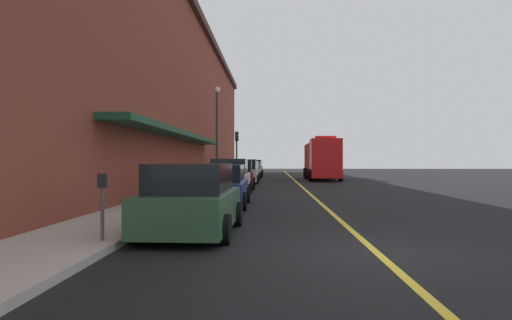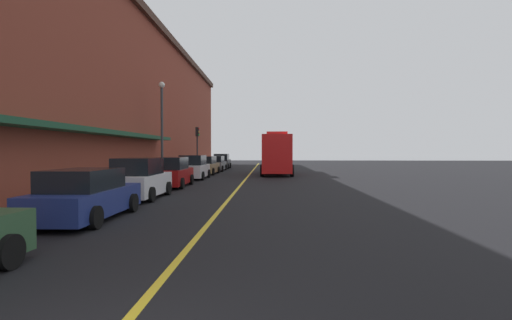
{
  "view_description": "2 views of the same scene",
  "coord_description": "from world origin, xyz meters",
  "px_view_note": "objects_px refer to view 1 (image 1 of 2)",
  "views": [
    {
      "loc": [
        -1.98,
        -8.48,
        1.75
      ],
      "look_at": [
        -2.85,
        16.12,
        1.75
      ],
      "focal_mm": 31.15,
      "sensor_mm": 36.0,
      "label": 1
    },
    {
      "loc": [
        1.77,
        -3.28,
        2.13
      ],
      "look_at": [
        0.82,
        23.89,
        1.47
      ],
      "focal_mm": 26.5,
      "sensor_mm": 36.0,
      "label": 2
    }
  ],
  "objects_px": {
    "parked_car_6": "(252,170)",
    "fire_truck": "(321,160)",
    "parking_meter_0": "(195,176)",
    "parked_car_0": "(192,201)",
    "street_lamp_left": "(217,124)",
    "traffic_light_near": "(237,145)",
    "parked_car_1": "(221,187)",
    "parked_car_3": "(239,175)",
    "parked_car_7": "(254,168)",
    "parking_meter_1": "(102,195)",
    "parked_car_2": "(230,178)",
    "parked_car_5": "(249,171)",
    "parked_car_4": "(245,172)"
  },
  "relations": [
    {
      "from": "parked_car_5",
      "to": "parked_car_2",
      "type": "bearing_deg",
      "value": -178.78
    },
    {
      "from": "parked_car_6",
      "to": "parked_car_5",
      "type": "bearing_deg",
      "value": 179.91
    },
    {
      "from": "parked_car_1",
      "to": "fire_truck",
      "type": "relative_size",
      "value": 0.49
    },
    {
      "from": "parked_car_6",
      "to": "parked_car_2",
      "type": "bearing_deg",
      "value": -179.65
    },
    {
      "from": "parked_car_4",
      "to": "parked_car_6",
      "type": "xyz_separation_m",
      "value": [
        0.01,
        11.46,
        -0.09
      ]
    },
    {
      "from": "parked_car_1",
      "to": "parked_car_4",
      "type": "height_order",
      "value": "parked_car_4"
    },
    {
      "from": "parked_car_5",
      "to": "parking_meter_1",
      "type": "bearing_deg",
      "value": 178.75
    },
    {
      "from": "parked_car_4",
      "to": "parking_meter_1",
      "type": "bearing_deg",
      "value": 176.58
    },
    {
      "from": "parked_car_1",
      "to": "traffic_light_near",
      "type": "xyz_separation_m",
      "value": [
        -1.41,
        25.46,
        2.41
      ]
    },
    {
      "from": "parked_car_1",
      "to": "fire_truck",
      "type": "bearing_deg",
      "value": -15.78
    },
    {
      "from": "parked_car_1",
      "to": "traffic_light_near",
      "type": "height_order",
      "value": "traffic_light_near"
    },
    {
      "from": "parked_car_4",
      "to": "parked_car_0",
      "type": "bearing_deg",
      "value": -179.99
    },
    {
      "from": "parked_car_2",
      "to": "traffic_light_near",
      "type": "relative_size",
      "value": 0.98
    },
    {
      "from": "fire_truck",
      "to": "street_lamp_left",
      "type": "xyz_separation_m",
      "value": [
        -8.41,
        -7.56,
        2.63
      ]
    },
    {
      "from": "parked_car_3",
      "to": "parking_meter_0",
      "type": "height_order",
      "value": "parked_car_3"
    },
    {
      "from": "parked_car_6",
      "to": "fire_truck",
      "type": "relative_size",
      "value": 0.51
    },
    {
      "from": "parked_car_4",
      "to": "parking_meter_1",
      "type": "height_order",
      "value": "parked_car_4"
    },
    {
      "from": "parked_car_0",
      "to": "parked_car_1",
      "type": "height_order",
      "value": "parked_car_0"
    },
    {
      "from": "parked_car_1",
      "to": "parked_car_4",
      "type": "distance_m",
      "value": 16.95
    },
    {
      "from": "parked_car_2",
      "to": "parked_car_7",
      "type": "bearing_deg",
      "value": -0.3
    },
    {
      "from": "parked_car_6",
      "to": "parked_car_1",
      "type": "bearing_deg",
      "value": -179.31
    },
    {
      "from": "parked_car_7",
      "to": "street_lamp_left",
      "type": "xyz_separation_m",
      "value": [
        -2.02,
        -18.25,
        3.58
      ]
    },
    {
      "from": "parked_car_2",
      "to": "parked_car_4",
      "type": "relative_size",
      "value": 0.93
    },
    {
      "from": "parked_car_1",
      "to": "parked_car_6",
      "type": "distance_m",
      "value": 28.4
    },
    {
      "from": "parked_car_5",
      "to": "parked_car_6",
      "type": "height_order",
      "value": "parked_car_5"
    },
    {
      "from": "parked_car_2",
      "to": "fire_truck",
      "type": "distance_m",
      "value": 19.04
    },
    {
      "from": "fire_truck",
      "to": "parking_meter_0",
      "type": "relative_size",
      "value": 7.12
    },
    {
      "from": "parking_meter_1",
      "to": "parked_car_0",
      "type": "bearing_deg",
      "value": 48.87
    },
    {
      "from": "parked_car_7",
      "to": "traffic_light_near",
      "type": "xyz_separation_m",
      "value": [
        -1.36,
        -8.33,
        2.33
      ]
    },
    {
      "from": "parked_car_0",
      "to": "parked_car_1",
      "type": "relative_size",
      "value": 0.91
    },
    {
      "from": "parked_car_0",
      "to": "traffic_light_near",
      "type": "height_order",
      "value": "traffic_light_near"
    },
    {
      "from": "parked_car_7",
      "to": "parking_meter_1",
      "type": "height_order",
      "value": "parked_car_7"
    },
    {
      "from": "parked_car_5",
      "to": "parked_car_7",
      "type": "distance_m",
      "value": 11.15
    },
    {
      "from": "parked_car_6",
      "to": "fire_truck",
      "type": "bearing_deg",
      "value": -129.05
    },
    {
      "from": "parked_car_4",
      "to": "parked_car_5",
      "type": "distance_m",
      "value": 5.7
    },
    {
      "from": "parked_car_0",
      "to": "parking_meter_0",
      "type": "bearing_deg",
      "value": 10.69
    },
    {
      "from": "street_lamp_left",
      "to": "traffic_light_near",
      "type": "relative_size",
      "value": 1.61
    },
    {
      "from": "parked_car_2",
      "to": "parking_meter_0",
      "type": "relative_size",
      "value": 3.16
    },
    {
      "from": "parked_car_0",
      "to": "fire_truck",
      "type": "relative_size",
      "value": 0.45
    },
    {
      "from": "parked_car_1",
      "to": "parking_meter_1",
      "type": "height_order",
      "value": "parked_car_1"
    },
    {
      "from": "parked_car_0",
      "to": "street_lamp_left",
      "type": "height_order",
      "value": "street_lamp_left"
    },
    {
      "from": "parked_car_0",
      "to": "street_lamp_left",
      "type": "relative_size",
      "value": 0.61
    },
    {
      "from": "parked_car_0",
      "to": "parked_car_2",
      "type": "distance_m",
      "value": 11.43
    },
    {
      "from": "parked_car_7",
      "to": "parking_meter_1",
      "type": "bearing_deg",
      "value": 177.61
    },
    {
      "from": "parked_car_3",
      "to": "traffic_light_near",
      "type": "xyz_separation_m",
      "value": [
        -1.3,
        14.73,
        2.34
      ]
    },
    {
      "from": "parked_car_3",
      "to": "parked_car_4",
      "type": "relative_size",
      "value": 1.05
    },
    {
      "from": "parked_car_2",
      "to": "parked_car_3",
      "type": "bearing_deg",
      "value": -0.51
    },
    {
      "from": "parked_car_6",
      "to": "parking_meter_1",
      "type": "distance_m",
      "value": 36.33
    },
    {
      "from": "parked_car_7",
      "to": "fire_truck",
      "type": "height_order",
      "value": "fire_truck"
    },
    {
      "from": "parked_car_0",
      "to": "traffic_light_near",
      "type": "distance_m",
      "value": 31.78
    }
  ]
}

